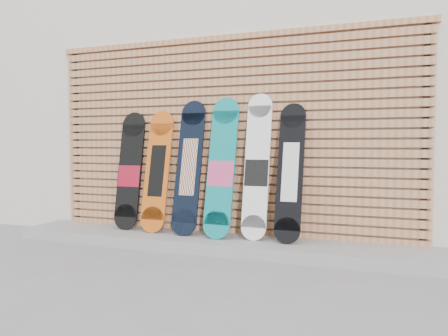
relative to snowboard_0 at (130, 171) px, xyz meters
The scene contains 10 objects.
ground 1.70m from the snowboard_0, 32.23° to the right, with size 80.00×80.00×0.00m, color gray.
building 3.38m from the snowboard_0, 56.61° to the left, with size 12.00×5.00×3.60m, color beige.
concrete_step 1.35m from the snowboard_0, ahead, with size 4.60×0.70×0.12m, color gray.
slat_wall 1.21m from the snowboard_0, ahead, with size 4.26×0.08×2.29m.
snowboard_0 is the anchor object (origin of this frame).
snowboard_1 0.38m from the snowboard_0, ahead, with size 0.29×0.33×1.37m.
snowboard_2 0.78m from the snowboard_0, ahead, with size 0.29×0.35×1.47m.
snowboard_3 1.16m from the snowboard_0, ahead, with size 0.30×0.38×1.49m.
snowboard_4 1.54m from the snowboard_0, ahead, with size 0.26×0.31×1.52m.
snowboard_5 1.90m from the snowboard_0, ahead, with size 0.26×0.35×1.41m.
Camera 1 is at (1.50, -3.58, 1.09)m, focal length 35.00 mm.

